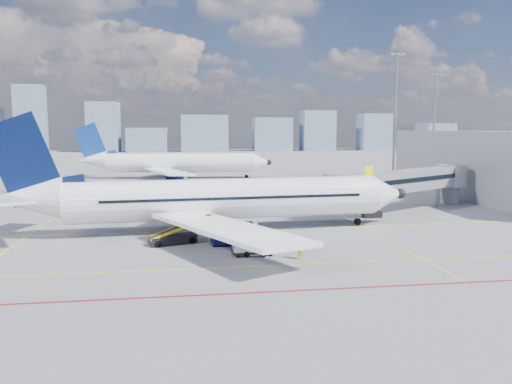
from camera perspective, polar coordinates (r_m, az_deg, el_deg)
ground at (r=43.89m, az=-1.74°, el=-6.43°), size 420.00×420.00×0.00m
apron_markings at (r=40.06m, az=-1.92°, el=-7.76°), size 90.00×35.12×0.01m
jet_bridge at (r=66.05m, az=17.17°, el=1.16°), size 23.55×15.78×6.30m
terminal_block at (r=81.92m, az=24.90°, el=2.82°), size 10.00×42.00×10.00m
floodlight_mast_ne at (r=106.43m, az=15.62°, el=8.72°), size 3.20×0.61×25.45m
floodlight_mast_far at (r=149.70m, az=19.71°, el=8.06°), size 3.20×0.61×25.45m
distant_skyline at (r=232.50m, az=-10.31°, el=6.92°), size 256.85×14.59×29.26m
main_aircraft at (r=50.53m, az=-5.31°, el=-0.92°), size 42.41×36.92×12.37m
second_aircraft at (r=106.01m, az=-9.52°, el=3.28°), size 40.88×35.57×11.95m
baggage_tug at (r=41.21m, az=-0.36°, el=-6.40°), size 2.00×1.25×1.36m
cargo_dolly at (r=41.31m, az=-0.37°, el=-5.79°), size 3.57×1.68×1.93m
belt_loader at (r=45.95m, az=-9.31°, el=-5.09°), size 6.06×3.17×2.45m
ramp_worker at (r=40.28m, az=5.12°, el=-6.38°), size 0.76×0.78×1.81m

